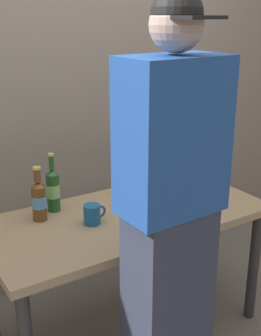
{
  "coord_description": "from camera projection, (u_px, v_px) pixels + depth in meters",
  "views": [
    {
      "loc": [
        -1.11,
        -1.8,
        1.73
      ],
      "look_at": [
        0.02,
        0.0,
        0.98
      ],
      "focal_mm": 47.25,
      "sensor_mm": 36.0,
      "label": 1
    }
  ],
  "objects": [
    {
      "name": "ground_plane",
      "position": [
        127.0,
        328.0,
        2.56
      ],
      "size": [
        8.0,
        8.0,
        0.0
      ],
      "primitive_type": "plane",
      "color": "slate",
      "rests_on": "ground"
    },
    {
      "name": "desk",
      "position": [
        127.0,
        229.0,
        2.35
      ],
      "size": [
        1.48,
        0.71,
        0.73
      ],
      "color": "#9E8460",
      "rests_on": "ground"
    },
    {
      "name": "laptop",
      "position": [
        173.0,
        192.0,
        2.48
      ],
      "size": [
        0.32,
        0.31,
        0.21
      ],
      "color": "#B7BABC",
      "rests_on": "desk"
    },
    {
      "name": "beer_bottle_amber",
      "position": [
        39.0,
        199.0,
        2.22
      ],
      "size": [
        0.07,
        0.07,
        0.28
      ],
      "color": "brown",
      "rests_on": "desk"
    },
    {
      "name": "beer_bottle_dark",
      "position": [
        53.0,
        189.0,
        2.32
      ],
      "size": [
        0.07,
        0.07,
        0.32
      ],
      "color": "#1E5123",
      "rests_on": "desk"
    },
    {
      "name": "person_figure",
      "position": [
        170.0,
        229.0,
        1.75
      ],
      "size": [
        0.41,
        0.29,
        1.81
      ],
      "color": "#2D3347",
      "rests_on": "ground"
    },
    {
      "name": "coffee_mug",
      "position": [
        93.0,
        214.0,
        2.2
      ],
      "size": [
        0.12,
        0.08,
        0.1
      ],
      "color": "#19598C",
      "rests_on": "desk"
    },
    {
      "name": "back_wall",
      "position": [
        63.0,
        86.0,
        2.73
      ],
      "size": [
        6.0,
        0.1,
        2.6
      ],
      "primitive_type": "cube",
      "color": "gray",
      "rests_on": "ground"
    }
  ]
}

